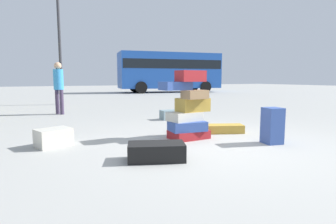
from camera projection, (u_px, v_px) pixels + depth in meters
name	position (u px, v px, depth m)	size (l,w,h in m)	color
ground_plane	(213.00, 144.00, 4.78)	(80.00, 80.00, 0.00)	#9E9E99
suitcase_tower	(188.00, 109.00, 5.22)	(0.96, 0.58, 1.28)	maroon
suitcase_slate_right_side	(174.00, 114.00, 7.75)	(0.78, 0.32, 0.26)	gray
suitcase_cream_behind_tower	(54.00, 137.00, 4.63)	(0.53, 0.39, 0.30)	beige
suitcase_black_left_side	(156.00, 152.00, 3.85)	(0.78, 0.42, 0.24)	black
suitcase_navy_foreground_near	(272.00, 126.00, 4.82)	(0.29, 0.30, 0.63)	#334F99
suitcase_tan_foreground_far	(225.00, 129.00, 5.80)	(0.76, 0.33, 0.17)	#B28C33
person_bearded_onlooker	(59.00, 84.00, 8.69)	(0.30, 0.31, 1.63)	#3F334C
parked_bus	(170.00, 70.00, 22.54)	(8.43, 3.68, 3.15)	#1E4CA5
lamp_post	(58.00, 16.00, 11.59)	(0.36, 0.36, 5.67)	#333338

